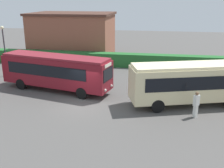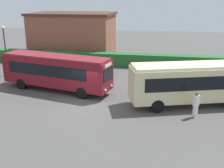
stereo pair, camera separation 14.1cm
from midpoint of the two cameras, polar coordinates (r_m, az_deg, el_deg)
ground_plane at (r=21.42m, az=-6.38°, el=-4.38°), size 102.63×102.63×0.00m
bus_maroon at (r=24.53m, az=-11.74°, el=2.85°), size 10.58×4.58×3.24m
bus_cream at (r=21.50m, az=16.55°, el=0.43°), size 9.58×5.19×3.31m
person_left at (r=24.72m, az=11.09°, el=0.67°), size 0.49×0.42×1.70m
person_center at (r=19.61m, az=17.74°, el=-4.11°), size 0.49×0.50×1.91m
hedge_row at (r=33.17m, az=-0.17°, el=5.26°), size 63.31×1.41×1.63m
depot_building at (r=38.85m, az=-8.04°, el=10.38°), size 11.26×8.04×6.17m
lamppost at (r=30.47m, az=-21.82°, el=7.74°), size 0.36×0.36×5.36m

